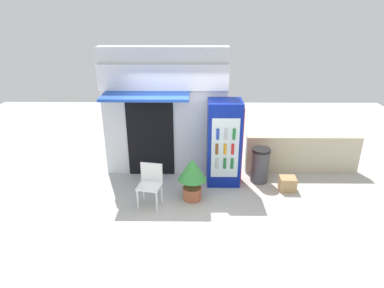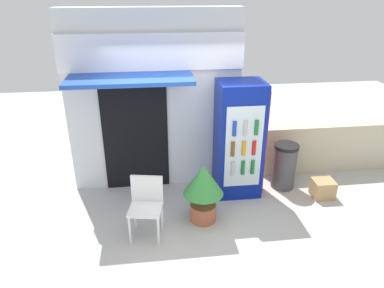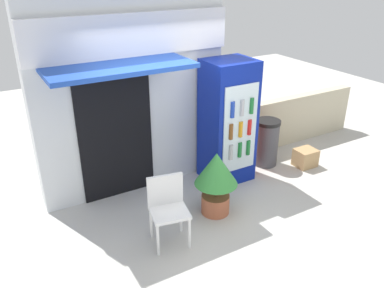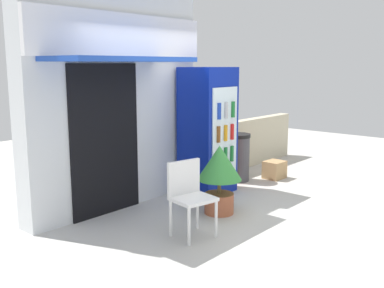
{
  "view_description": "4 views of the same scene",
  "coord_description": "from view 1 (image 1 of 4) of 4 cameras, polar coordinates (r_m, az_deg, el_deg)",
  "views": [
    {
      "loc": [
        0.22,
        -5.87,
        3.8
      ],
      "look_at": [
        0.16,
        0.48,
        1.17
      ],
      "focal_mm": 31.14,
      "sensor_mm": 36.0,
      "label": 1
    },
    {
      "loc": [
        -0.56,
        -4.18,
        3.31
      ],
      "look_at": [
        0.04,
        0.66,
        1.11
      ],
      "focal_mm": 33.05,
      "sensor_mm": 36.0,
      "label": 2
    },
    {
      "loc": [
        -2.42,
        -3.58,
        3.24
      ],
      "look_at": [
        -0.02,
        0.62,
        0.97
      ],
      "focal_mm": 36.33,
      "sensor_mm": 36.0,
      "label": 3
    },
    {
      "loc": [
        -4.41,
        -3.22,
        2.0
      ],
      "look_at": [
        -0.03,
        0.58,
        0.94
      ],
      "focal_mm": 41.33,
      "sensor_mm": 36.0,
      "label": 4
    }
  ],
  "objects": [
    {
      "name": "trash_bin",
      "position": [
        7.86,
        11.59,
        -3.55
      ],
      "size": [
        0.43,
        0.43,
        0.82
      ],
      "color": "#47474C",
      "rests_on": "ground"
    },
    {
      "name": "cardboard_box",
      "position": [
        7.75,
        16.03,
        -6.54
      ],
      "size": [
        0.36,
        0.31,
        0.31
      ],
      "primitive_type": "cube",
      "rotation": [
        0.0,
        0.0,
        -0.02
      ],
      "color": "tan",
      "rests_on": "ground"
    },
    {
      "name": "storefront_building",
      "position": [
        7.8,
        -4.78,
        5.57
      ],
      "size": [
        2.88,
        1.16,
        3.01
      ],
      "color": "silver",
      "rests_on": "ground"
    },
    {
      "name": "ground",
      "position": [
        6.99,
        -1.36,
        -10.46
      ],
      "size": [
        16.0,
        16.0,
        0.0
      ],
      "primitive_type": "plane",
      "color": "beige"
    },
    {
      "name": "potted_plant_near_shop",
      "position": [
        6.92,
        0.03,
        -5.21
      ],
      "size": [
        0.6,
        0.6,
        0.93
      ],
      "color": "#AD5B3D",
      "rests_on": "ground"
    },
    {
      "name": "plastic_chair",
      "position": [
        6.84,
        -7.13,
        -6.39
      ],
      "size": [
        0.52,
        0.48,
        0.88
      ],
      "color": "white",
      "rests_on": "ground"
    },
    {
      "name": "stone_boundary_wall",
      "position": [
        8.56,
        18.34,
        -1.69
      ],
      "size": [
        2.75,
        0.2,
        0.93
      ],
      "primitive_type": "cube",
      "color": "beige",
      "rests_on": "ground"
    },
    {
      "name": "drink_cooler",
      "position": [
        7.48,
        5.54,
        0.17
      ],
      "size": [
        0.76,
        0.7,
        1.95
      ],
      "color": "navy",
      "rests_on": "ground"
    }
  ]
}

